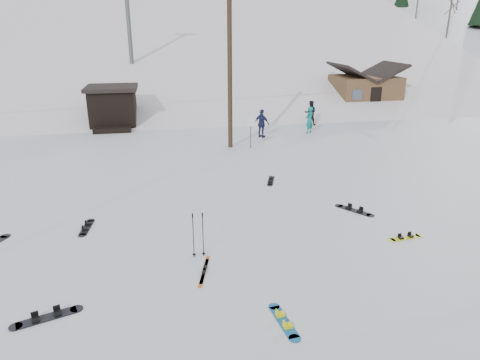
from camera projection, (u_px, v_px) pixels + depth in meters
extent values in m
plane|color=silver|center=(242.00, 288.00, 11.27)|extent=(200.00, 200.00, 0.00)
cube|color=white|center=(175.00, 154.00, 66.20)|extent=(60.00, 85.24, 65.97)
cube|color=silver|center=(417.00, 144.00, 67.84)|extent=(45.66, 93.98, 54.59)
cylinder|color=#3A2819|center=(230.00, 66.00, 23.05)|extent=(0.26, 0.26, 9.00)
cylinder|color=#595B60|center=(251.00, 132.00, 24.09)|extent=(0.07, 0.07, 1.80)
cube|color=white|center=(251.00, 121.00, 23.83)|extent=(0.50, 0.04, 0.60)
cube|color=black|center=(113.00, 108.00, 29.41)|extent=(3.00, 3.00, 2.50)
cube|color=black|center=(111.00, 88.00, 28.95)|extent=(3.40, 3.40, 0.25)
cube|color=black|center=(113.00, 129.00, 28.11)|extent=(2.40, 1.20, 0.30)
cylinder|color=#595B60|center=(128.00, 18.00, 35.89)|extent=(0.36, 0.36, 8.00)
cube|color=brown|center=(364.00, 93.00, 35.63)|extent=(5.00, 4.00, 2.70)
cube|color=black|center=(351.00, 72.00, 34.82)|extent=(2.69, 4.40, 1.43)
cube|color=black|center=(382.00, 71.00, 35.29)|extent=(2.69, 4.40, 1.43)
cube|color=black|center=(376.00, 99.00, 33.84)|extent=(0.90, 0.06, 1.90)
cube|color=#17649B|center=(284.00, 322.00, 9.96)|extent=(0.43, 1.23, 0.02)
cylinder|color=#17649B|center=(274.00, 307.00, 10.50)|extent=(0.28, 0.28, 0.02)
cylinder|color=#17649B|center=(295.00, 339.00, 9.42)|extent=(0.28, 0.28, 0.02)
cube|color=yellow|center=(280.00, 314.00, 10.14)|extent=(0.21, 0.17, 0.08)
cube|color=yellow|center=(288.00, 326.00, 9.75)|extent=(0.21, 0.17, 0.08)
cube|color=#B24212|center=(204.00, 273.00, 11.96)|extent=(0.46, 1.46, 0.02)
cube|color=black|center=(204.00, 271.00, 11.95)|extent=(0.14, 0.28, 0.07)
cube|color=#B24212|center=(205.00, 270.00, 12.11)|extent=(0.46, 1.46, 0.02)
cube|color=black|center=(205.00, 268.00, 12.09)|extent=(0.14, 0.28, 0.07)
cylinder|color=black|center=(193.00, 236.00, 12.60)|extent=(0.03, 0.03, 1.37)
cylinder|color=black|center=(194.00, 254.00, 12.81)|extent=(0.10, 0.10, 0.01)
cylinder|color=black|center=(193.00, 215.00, 12.38)|extent=(0.04, 0.04, 0.13)
cylinder|color=black|center=(203.00, 235.00, 12.65)|extent=(0.03, 0.03, 1.37)
cylinder|color=black|center=(204.00, 253.00, 12.86)|extent=(0.10, 0.10, 0.01)
cylinder|color=black|center=(202.00, 215.00, 12.43)|extent=(0.04, 0.04, 0.13)
cube|color=black|center=(47.00, 318.00, 10.10)|extent=(1.36, 0.72, 0.03)
cylinder|color=black|center=(77.00, 309.00, 10.41)|extent=(0.31, 0.31, 0.03)
cylinder|color=black|center=(16.00, 327.00, 9.79)|extent=(0.31, 0.31, 0.03)
cube|color=black|center=(57.00, 312.00, 10.19)|extent=(0.23, 0.26, 0.09)
cube|color=black|center=(35.00, 319.00, 9.97)|extent=(0.23, 0.26, 0.09)
cube|color=black|center=(87.00, 228.00, 14.64)|extent=(0.39, 1.18, 0.02)
cylinder|color=black|center=(91.00, 220.00, 15.19)|extent=(0.27, 0.27, 0.02)
cylinder|color=black|center=(82.00, 235.00, 14.10)|extent=(0.27, 0.27, 0.02)
cube|color=black|center=(88.00, 224.00, 14.82)|extent=(0.20, 0.16, 0.08)
cube|color=black|center=(85.00, 229.00, 14.43)|extent=(0.20, 0.16, 0.08)
cylinder|color=black|center=(5.00, 236.00, 14.04)|extent=(0.31, 0.31, 0.03)
cube|color=black|center=(354.00, 210.00, 16.01)|extent=(1.01, 1.23, 0.03)
cylinder|color=black|center=(370.00, 215.00, 15.59)|extent=(0.30, 0.30, 0.03)
cylinder|color=black|center=(339.00, 206.00, 16.43)|extent=(0.30, 0.30, 0.03)
cube|color=black|center=(360.00, 211.00, 15.84)|extent=(0.27, 0.26, 0.09)
cube|color=black|center=(349.00, 207.00, 16.14)|extent=(0.27, 0.26, 0.09)
cube|color=#F3FA1B|center=(406.00, 238.00, 13.93)|extent=(1.09, 0.38, 0.02)
cylinder|color=#F3FA1B|center=(419.00, 236.00, 14.09)|extent=(0.24, 0.24, 0.02)
cylinder|color=#F3FA1B|center=(392.00, 240.00, 13.78)|extent=(0.24, 0.24, 0.02)
cube|color=black|center=(411.00, 236.00, 13.97)|extent=(0.15, 0.19, 0.07)
cube|color=black|center=(401.00, 237.00, 13.86)|extent=(0.15, 0.19, 0.07)
cube|color=black|center=(271.00, 181.00, 19.09)|extent=(0.60, 1.11, 0.02)
cylinder|color=black|center=(272.00, 177.00, 19.60)|extent=(0.25, 0.25, 0.02)
cylinder|color=black|center=(270.00, 185.00, 18.58)|extent=(0.25, 0.25, 0.02)
cube|color=black|center=(271.00, 179.00, 19.26)|extent=(0.21, 0.19, 0.07)
cube|color=black|center=(270.00, 181.00, 18.89)|extent=(0.21, 0.19, 0.07)
imported|color=#0C7971|center=(309.00, 120.00, 27.51)|extent=(0.75, 0.69, 1.71)
imported|color=black|center=(310.00, 113.00, 29.81)|extent=(0.99, 0.87, 1.71)
imported|color=#E24F6C|center=(352.00, 101.00, 34.15)|extent=(1.23, 0.74, 1.86)
imported|color=#1C1F46|center=(262.00, 123.00, 26.41)|extent=(1.03, 1.04, 1.76)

